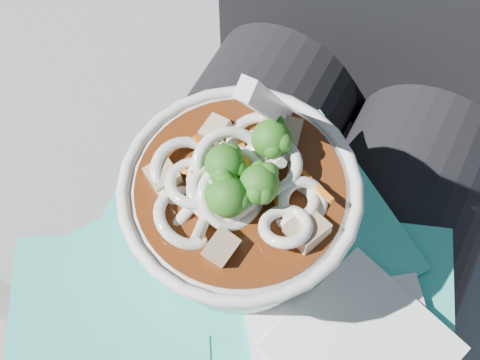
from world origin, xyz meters
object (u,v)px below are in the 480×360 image
at_px(stone_ledge, 304,268).
at_px(person_body, 308,198).
at_px(lap, 265,289).
at_px(plastic_bag, 236,279).
at_px(udon_bowl, 240,207).

xyz_separation_m(stone_ledge, person_body, (-0.00, -0.06, 0.33)).
relative_size(stone_ledge, person_body, 1.01).
relative_size(stone_ledge, lap, 2.08).
relative_size(lap, plastic_bag, 1.29).
distance_m(stone_ledge, lap, 0.34).
relative_size(plastic_bag, udon_bowl, 1.73).
bearing_deg(lap, stone_ledge, 90.00).
bearing_deg(plastic_bag, udon_bowl, 111.07).
bearing_deg(person_body, stone_ledge, 90.00).
bearing_deg(plastic_bag, person_body, 83.66).
xyz_separation_m(person_body, plastic_bag, (-0.01, -0.12, 0.06)).
distance_m(plastic_bag, udon_bowl, 0.08).
xyz_separation_m(plastic_bag, udon_bowl, (-0.01, 0.03, 0.07)).
distance_m(person_body, udon_bowl, 0.16).
bearing_deg(plastic_bag, lap, 66.24).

